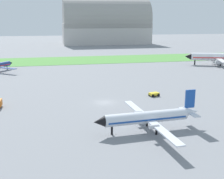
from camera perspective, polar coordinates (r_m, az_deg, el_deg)
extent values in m
plane|color=gray|center=(65.72, -1.50, -2.63)|extent=(600.00, 600.00, 0.00)
cube|color=#549342|center=(136.39, -7.08, 5.88)|extent=(360.00, 28.00, 0.08)
cone|color=black|center=(117.74, -19.78, 5.03)|extent=(2.64, 2.65, 1.86)
cube|color=navy|center=(108.60, -20.83, 4.09)|extent=(9.05, 7.49, 0.19)
cylinder|color=#B7BABF|center=(110.33, -21.30, 4.19)|extent=(1.42, 1.57, 0.61)
cylinder|color=black|center=(116.68, -20.38, 4.10)|extent=(0.34, 0.34, 1.33)
cylinder|color=silver|center=(48.85, 6.95, -5.58)|extent=(14.82, 3.01, 2.04)
cone|color=black|center=(46.46, -2.47, -6.52)|extent=(2.17, 2.13, 2.00)
cone|color=silver|center=(52.55, 15.67, -4.31)|extent=(2.98, 2.02, 1.84)
cube|color=#19479E|center=(48.90, 6.95, -5.75)|extent=(14.01, 3.00, 0.29)
cube|color=silver|center=(44.36, 10.23, -8.25)|extent=(2.17, 11.31, 0.20)
cube|color=silver|center=(54.05, 5.06, -4.01)|extent=(2.17, 11.31, 0.20)
cylinder|color=#B7BABF|center=(45.82, 8.48, -7.44)|extent=(1.67, 0.76, 0.65)
cylinder|color=#B7BABF|center=(52.06, 5.26, -4.72)|extent=(1.67, 0.76, 0.65)
cube|color=#19479E|center=(51.67, 15.45, -1.82)|extent=(1.85, 0.37, 3.27)
cube|color=silver|center=(51.21, 16.09, -4.88)|extent=(1.41, 2.94, 0.16)
cube|color=silver|center=(53.53, 14.50, -3.96)|extent=(1.41, 2.94, 0.16)
cylinder|color=black|center=(47.56, -0.02, -8.26)|extent=(0.37, 0.37, 1.43)
cylinder|color=black|center=(48.12, 8.96, -8.17)|extent=(0.37, 0.37, 1.43)
cylinder|color=black|center=(51.57, 7.09, -6.58)|extent=(0.37, 0.37, 1.43)
cylinder|color=white|center=(127.61, 20.23, 6.20)|extent=(20.49, 9.65, 3.14)
cone|color=black|center=(125.50, 15.12, 6.46)|extent=(3.70, 3.84, 3.08)
cube|color=red|center=(127.64, 20.22, 6.10)|extent=(19.43, 9.34, 0.44)
cube|color=white|center=(121.20, 21.19, 5.50)|extent=(6.34, 13.63, 0.31)
cube|color=white|center=(134.44, 19.81, 6.35)|extent=(6.34, 13.63, 0.31)
cylinder|color=#B7BABF|center=(123.72, 20.87, 5.15)|extent=(3.81, 2.75, 1.73)
cylinder|color=#B7BABF|center=(132.18, 19.99, 5.72)|extent=(3.81, 2.75, 1.73)
cylinder|color=black|center=(126.27, 16.33, 5.24)|extent=(0.57, 0.57, 2.00)
cylinder|color=black|center=(125.89, 21.02, 4.86)|extent=(0.57, 0.57, 2.00)
cylinder|color=black|center=(130.64, 20.51, 5.20)|extent=(0.57, 0.57, 2.00)
cube|color=yellow|center=(71.73, 8.46, -0.85)|extent=(2.70, 2.06, 0.55)
cylinder|color=black|center=(72.86, 8.66, -0.85)|extent=(0.74, 0.42, 0.70)
cylinder|color=black|center=(71.68, 9.35, -1.12)|extent=(0.74, 0.42, 0.70)
cylinder|color=black|center=(71.93, 7.57, -1.00)|extent=(0.74, 0.42, 0.70)
cylinder|color=black|center=(70.73, 8.24, -1.28)|extent=(0.74, 0.42, 0.70)
cube|color=#BCB7B2|center=(231.28, -1.23, 11.21)|extent=(68.03, 29.19, 16.31)
cylinder|color=gray|center=(231.04, -1.25, 13.96)|extent=(66.67, 32.10, 32.10)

